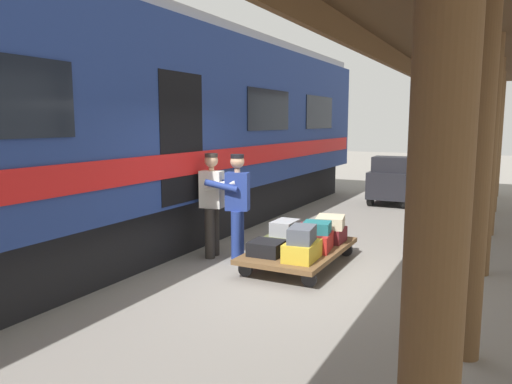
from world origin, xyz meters
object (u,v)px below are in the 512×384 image
Objects in this scene: suitcase_yellow_case at (302,251)px; suitcase_teal_softside at (317,227)px; porter_by_door at (213,201)px; baggage_tug at (393,181)px; suitcase_red_plastic at (317,242)px; suitcase_olive_duffel at (283,240)px; suitcase_maroon_trunk at (329,234)px; suitcase_slate_roller at (302,234)px; luggage_cart at (300,250)px; porter_in_overalls at (236,204)px; suitcase_burgundy_valise at (298,231)px; suitcase_gray_aluminum at (285,228)px; suitcase_cream_canvas at (330,222)px; train_car at (109,130)px; suitcase_black_hardshell at (267,248)px.

suitcase_teal_softside is (0.01, -0.63, 0.21)m from suitcase_yellow_case.
porter_by_door is 6.78m from baggage_tug.
suitcase_olive_duffel is (0.55, 0.00, -0.03)m from suitcase_red_plastic.
suitcase_slate_roller is at bearing 89.83° from suitcase_maroon_trunk.
luggage_cart is 3.42× the size of suitcase_yellow_case.
suitcase_olive_duffel is 0.59m from suitcase_teal_softside.
porter_in_overalls is at bearing 177.50° from porter_by_door.
suitcase_maroon_trunk is 1.01× the size of suitcase_burgundy_valise.
suitcase_yellow_case is 0.79m from suitcase_gray_aluminum.
suitcase_red_plastic is at bearing -174.25° from porter_by_door.
suitcase_gray_aluminum is 0.94× the size of suitcase_cream_canvas.
suitcase_teal_softside is at bearing -88.66° from suitcase_yellow_case.
suitcase_gray_aluminum is at bearing 156.16° from suitcase_olive_duffel.
baggage_tug is at bearing -93.52° from suitcase_burgundy_valise.
suitcase_red_plastic is at bearing 132.98° from suitcase_burgundy_valise.
train_car is 34.70× the size of suitcase_slate_roller.
porter_by_door is at bearing -19.37° from suitcase_black_hardshell.
suitcase_yellow_case is 1.19m from suitcase_cream_canvas.
porter_in_overalls is at bearing -17.32° from suitcase_slate_roller.
suitcase_yellow_case is 0.55m from suitcase_black_hardshell.
luggage_cart is 0.46m from suitcase_teal_softside.
suitcase_teal_softside reaches higher than luggage_cart.
suitcase_burgundy_valise is 0.27× the size of baggage_tug.
train_car is at bearing 13.76° from porter_by_door.
suitcase_black_hardshell is at bearing 65.02° from suitcase_maroon_trunk.
baggage_tug is at bearing -88.49° from suitcase_slate_roller.
suitcase_burgundy_valise is at bearing -86.74° from suitcase_gray_aluminum.
suitcase_yellow_case is 0.37× the size of porter_by_door.
porter_by_door is (1.18, -0.41, 0.54)m from suitcase_black_hardshell.
porter_in_overalls is (1.01, 0.19, 0.68)m from luggage_cart.
train_car reaches higher than suitcase_black_hardshell.
train_car is 3.58m from suitcase_burgundy_valise.
luggage_cart is 1.23m from porter_in_overalls.
suitcase_teal_softside is (0.01, 0.55, 0.22)m from suitcase_maroon_trunk.
suitcase_cream_canvas is (-0.02, 0.00, 0.21)m from suitcase_maroon_trunk.
suitcase_burgundy_valise is 0.63m from suitcase_gray_aluminum.
suitcase_black_hardshell is 0.61m from suitcase_gray_aluminum.
suitcase_red_plastic is 1.22× the size of suitcase_black_hardshell.
luggage_cart is at bearing -173.18° from porter_by_door.
suitcase_red_plastic is at bearing -178.31° from suitcase_gray_aluminum.
suitcase_olive_duffel is at bearing 4.12° from suitcase_teal_softside.
suitcase_gray_aluminum reaches higher than suitcase_burgundy_valise.
suitcase_maroon_trunk is 1.30m from suitcase_black_hardshell.
suitcase_teal_softside is 0.76× the size of suitcase_cream_canvas.
suitcase_yellow_case is 1.30m from suitcase_burgundy_valise.
suitcase_cream_canvas reaches higher than suitcase_yellow_case.
baggage_tug reaches higher than suitcase_maroon_trunk.
suitcase_burgundy_valise is at bearing -45.86° from suitcase_teal_softside.
porter_by_door reaches higher than suitcase_gray_aluminum.
suitcase_red_plastic reaches higher than suitcase_yellow_case.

